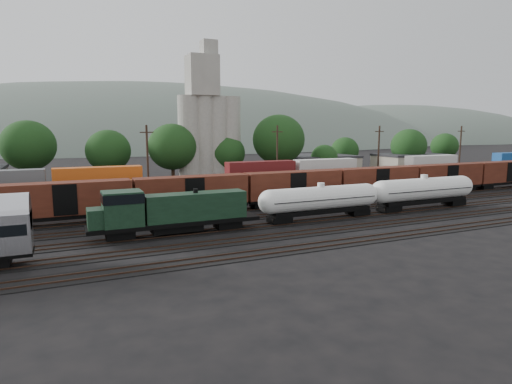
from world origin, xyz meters
name	(u,v)px	position (x,y,z in m)	size (l,w,h in m)	color
ground	(272,216)	(0.00, 0.00, 0.00)	(600.00, 600.00, 0.00)	black
tracks	(272,215)	(0.00, 0.00, 0.05)	(180.00, 33.20, 0.20)	black
green_locomotive	(167,211)	(-15.01, -5.00, 2.75)	(18.32, 3.23, 4.85)	black
tank_car_a	(321,200)	(4.28, -5.00, 2.65)	(16.98, 3.04, 4.45)	white
tank_car_b	(423,190)	(21.37, -5.00, 2.79)	(17.96, 3.22, 4.71)	white
orange_locomotive	(162,193)	(-12.27, 10.00, 2.38)	(16.56, 2.76, 4.14)	black
boxcar_string	(192,192)	(-9.38, 5.00, 3.12)	(138.20, 2.90, 4.20)	black
container_wall	(291,179)	(11.21, 15.00, 2.71)	(180.94, 2.60, 5.80)	black
grain_silo	(209,129)	(3.28, 36.00, 11.26)	(13.40, 5.00, 29.00)	#99968C
industrial_sheds	(226,171)	(6.63, 35.25, 2.56)	(119.38, 17.26, 5.10)	#9E937F
tree_band	(165,149)	(-5.77, 36.77, 7.33)	(166.06, 23.20, 14.40)	black
utility_poles	(217,158)	(0.00, 22.00, 6.21)	(122.20, 0.36, 12.00)	black
distant_hills	(139,174)	(23.92, 260.00, -20.56)	(860.00, 286.00, 130.00)	#59665B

